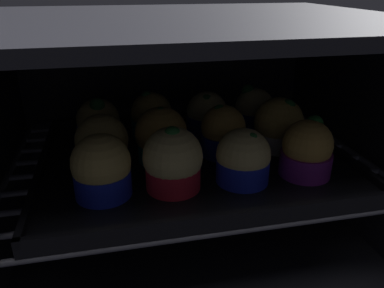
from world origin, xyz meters
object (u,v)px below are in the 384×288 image
at_px(muffin_row0_col0, 102,168).
at_px(muffin_row0_col1, 173,161).
at_px(muffin_row0_col2, 243,159).
at_px(muffin_row2_col3, 254,111).
at_px(muffin_row1_col3, 279,126).
at_px(baking_tray, 192,159).
at_px(muffin_row2_col0, 98,123).
at_px(muffin_row1_col0, 102,144).
at_px(muffin_row2_col1, 152,117).
at_px(muffin_row2_col2, 207,115).
at_px(muffin_row1_col1, 161,137).
at_px(muffin_row1_col2, 223,132).
at_px(muffin_row0_col3, 307,150).

height_order(muffin_row0_col0, muffin_row0_col1, muffin_row0_col1).
height_order(muffin_row0_col2, muffin_row2_col3, muffin_row2_col3).
height_order(muffin_row1_col3, muffin_row2_col3, muffin_row1_col3).
xyz_separation_m(baking_tray, muffin_row2_col0, (-0.14, 0.09, 0.04)).
xyz_separation_m(muffin_row0_col2, muffin_row1_col3, (0.09, 0.09, 0.01)).
distance_m(muffin_row1_col0, muffin_row2_col0, 0.09).
bearing_deg(muffin_row1_col0, muffin_row0_col0, -90.45).
bearing_deg(muffin_row2_col3, muffin_row2_col1, -179.82).
bearing_deg(baking_tray, muffin_row0_col2, -61.87).
bearing_deg(muffin_row2_col2, muffin_row1_col0, -152.74).
height_order(muffin_row0_col0, muffin_row1_col1, muffin_row1_col1).
bearing_deg(muffin_row0_col2, muffin_row1_col0, 153.76).
distance_m(muffin_row1_col2, muffin_row1_col3, 0.09).
height_order(muffin_row2_col0, muffin_row2_col3, same).
height_order(baking_tray, muffin_row2_col1, muffin_row2_col1).
bearing_deg(muffin_row2_col3, muffin_row0_col3, -88.60).
bearing_deg(muffin_row1_col0, baking_tray, 0.85).
bearing_deg(muffin_row0_col3, muffin_row0_col0, 179.26).
relative_size(muffin_row1_col0, muffin_row2_col3, 0.97).
height_order(muffin_row0_col2, muffin_row2_col0, muffin_row2_col0).
distance_m(muffin_row0_col1, muffin_row1_col2, 0.13).
bearing_deg(muffin_row0_col3, muffin_row1_col2, 135.55).
relative_size(muffin_row0_col1, muffin_row1_col2, 1.09).
bearing_deg(muffin_row1_col1, baking_tray, 2.88).
distance_m(baking_tray, muffin_row2_col1, 0.11).
xyz_separation_m(muffin_row1_col0, muffin_row2_col0, (-0.01, 0.09, -0.00)).
relative_size(muffin_row1_col3, muffin_row2_col2, 1.13).
bearing_deg(baking_tray, muffin_row2_col3, 35.01).
xyz_separation_m(muffin_row2_col0, muffin_row2_col3, (0.27, 0.01, -0.00)).
bearing_deg(muffin_row1_col3, muffin_row1_col2, -178.64).
xyz_separation_m(muffin_row0_col2, muffin_row2_col3, (0.09, 0.18, 0.00)).
xyz_separation_m(muffin_row1_col1, muffin_row1_col3, (0.19, 0.00, 0.00)).
bearing_deg(muffin_row2_col3, muffin_row0_col2, -114.98).
height_order(baking_tray, muffin_row2_col2, muffin_row2_col2).
xyz_separation_m(muffin_row0_col3, muffin_row1_col1, (-0.19, 0.09, -0.00)).
bearing_deg(muffin_row0_col1, muffin_row0_col0, 179.12).
bearing_deg(muffin_row0_col0, muffin_row0_col2, -1.12).
bearing_deg(muffin_row0_col1, muffin_row2_col1, 91.50).
bearing_deg(muffin_row2_col1, muffin_row1_col1, -88.49).
height_order(muffin_row1_col3, muffin_row2_col1, muffin_row1_col3).
bearing_deg(muffin_row2_col3, muffin_row0_col0, -145.78).
height_order(muffin_row0_col2, muffin_row1_col1, muffin_row1_col1).
bearing_deg(muffin_row1_col0, muffin_row1_col3, 0.63).
bearing_deg(muffin_row1_col2, muffin_row2_col1, 135.65).
bearing_deg(muffin_row2_col3, muffin_row0_col1, -134.39).
bearing_deg(muffin_row0_col2, muffin_row2_col0, 136.19).
relative_size(muffin_row1_col2, muffin_row2_col1, 0.99).
height_order(muffin_row0_col0, muffin_row0_col2, muffin_row0_col0).
bearing_deg(muffin_row2_col1, muffin_row0_col2, -62.12).
height_order(muffin_row2_col2, muffin_row2_col3, muffin_row2_col3).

